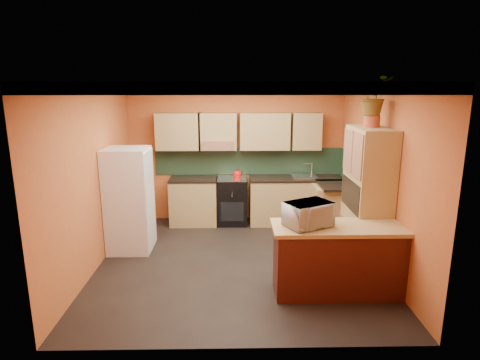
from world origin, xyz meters
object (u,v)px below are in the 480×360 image
stove (232,201)px  pantry (367,201)px  base_cabinets_back (264,201)px  breakfast_bar (345,261)px  microwave (308,214)px  fridge (129,200)px

stove → pantry: (1.93, -2.08, 0.59)m
base_cabinets_back → breakfast_bar: same height
base_cabinets_back → microwave: (0.33, -2.77, 0.65)m
fridge → pantry: size_ratio=0.81×
microwave → pantry: bearing=6.4°
stove → pantry: size_ratio=0.43×
stove → microwave: 3.00m
base_cabinets_back → breakfast_bar: (0.83, -2.77, 0.00)m
base_cabinets_back → microwave: size_ratio=6.48×
microwave → fridge: bearing=121.7°
base_cabinets_back → fridge: fridge is taller
base_cabinets_back → pantry: size_ratio=1.74×
pantry → breakfast_bar: pantry is taller
stove → breakfast_bar: (1.46, -2.77, -0.02)m
base_cabinets_back → fridge: size_ratio=2.15×
fridge → base_cabinets_back: bearing=29.1°
stove → breakfast_bar: size_ratio=0.51×
base_cabinets_back → stove: 0.63m
base_cabinets_back → stove: size_ratio=4.01×
fridge → breakfast_bar: size_ratio=0.94×
pantry → microwave: (-0.97, -0.69, 0.04)m
breakfast_bar → microwave: microwave is taller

